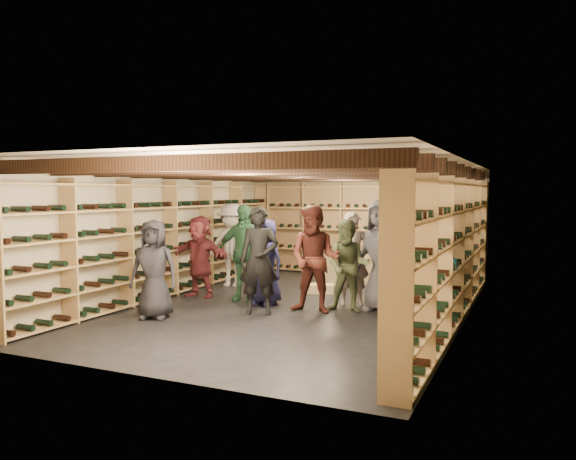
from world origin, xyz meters
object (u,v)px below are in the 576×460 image
at_px(person_1, 259,260).
at_px(person_5, 200,256).
at_px(person_11, 386,260).
at_px(crate_stack_right, 338,269).
at_px(person_4, 417,264).
at_px(person_9, 231,245).
at_px(person_8, 315,259).
at_px(crate_stack_left, 370,268).
at_px(person_0, 154,269).
at_px(person_6, 265,262).
at_px(person_10, 243,253).
at_px(person_2, 348,266).
at_px(person_3, 415,261).
at_px(person_7, 353,259).
at_px(person_12, 382,255).
at_px(crate_loose, 320,289).

xyz_separation_m(person_1, person_5, (-1.67, 0.86, -0.10)).
bearing_deg(person_11, crate_stack_right, 111.90).
distance_m(person_4, person_9, 4.67).
bearing_deg(person_8, person_4, -15.91).
height_order(crate_stack_left, person_0, person_0).
bearing_deg(person_5, person_8, -4.59).
bearing_deg(person_11, person_5, 171.60).
bearing_deg(person_1, crate_stack_right, 66.03).
distance_m(person_4, person_6, 2.80).
xyz_separation_m(person_1, person_9, (-1.71, 2.10, -0.01)).
bearing_deg(person_10, person_4, -23.03).
bearing_deg(person_2, person_1, -156.96).
bearing_deg(person_8, person_3, 12.36).
bearing_deg(person_4, crate_stack_left, 106.59).
distance_m(person_2, person_11, 0.89).
bearing_deg(person_8, person_7, 62.26).
height_order(person_11, person_12, person_12).
bearing_deg(person_10, person_12, -6.77).
height_order(person_2, person_8, person_8).
bearing_deg(person_5, person_0, -74.11).
bearing_deg(person_10, person_8, -24.55).
bearing_deg(person_11, person_4, -80.17).
xyz_separation_m(crate_stack_left, person_9, (-2.54, -1.37, 0.51)).
height_order(crate_stack_left, person_3, person_3).
distance_m(person_0, person_4, 3.93).
relative_size(person_1, person_9, 1.01).
height_order(crate_loose, person_8, person_8).
bearing_deg(person_2, person_9, 147.93).
bearing_deg(crate_stack_right, person_9, -152.74).
bearing_deg(person_4, person_3, 94.74).
height_order(person_1, person_11, person_1).
bearing_deg(crate_loose, person_12, -37.31).
bearing_deg(crate_stack_left, person_1, -103.40).
distance_m(crate_loose, person_3, 2.51).
xyz_separation_m(crate_stack_right, person_8, (0.52, -2.67, 0.53)).
height_order(person_1, person_8, person_8).
xyz_separation_m(person_0, person_1, (1.32, 0.94, 0.10)).
relative_size(crate_stack_right, person_11, 0.44).
xyz_separation_m(crate_stack_left, crate_stack_right, (-0.58, -0.36, 0.00)).
height_order(person_4, person_5, person_4).
bearing_deg(person_10, person_0, -115.90).
height_order(crate_loose, person_7, person_7).
relative_size(person_1, person_5, 1.13).
bearing_deg(person_12, person_4, -34.45).
bearing_deg(person_2, person_10, 168.51).
distance_m(crate_stack_right, person_6, 2.50).
relative_size(person_6, person_9, 0.88).
distance_m(person_0, person_5, 1.83).
distance_m(person_7, person_9, 2.98).
height_order(person_3, person_10, person_3).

